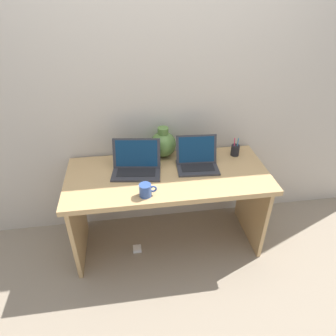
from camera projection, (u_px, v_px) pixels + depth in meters
The scene contains 9 objects.
ground_plane at pixel (168, 241), 2.67m from camera, with size 6.00×6.00×0.00m, color gray.
back_wall at pixel (161, 96), 2.32m from camera, with size 4.40×0.04×2.40m, color beige.
desk at pixel (168, 190), 2.35m from camera, with size 1.53×0.67×0.73m.
laptop_left at pixel (136, 163), 2.27m from camera, with size 0.39×0.29×0.24m.
laptop_right at pixel (197, 159), 2.33m from camera, with size 0.33×0.25×0.23m.
green_vase at pixel (163, 144), 2.44m from camera, with size 0.21×0.21×0.25m.
coffee_mug at pixel (146, 190), 2.02m from camera, with size 0.12×0.08×0.09m.
pen_cup at pixel (235, 150), 2.47m from camera, with size 0.07×0.07×0.16m.
power_brick at pixel (137, 249), 2.57m from camera, with size 0.07×0.07×0.03m, color white.
Camera 1 is at (-0.27, -1.86, 2.00)m, focal length 32.14 mm.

